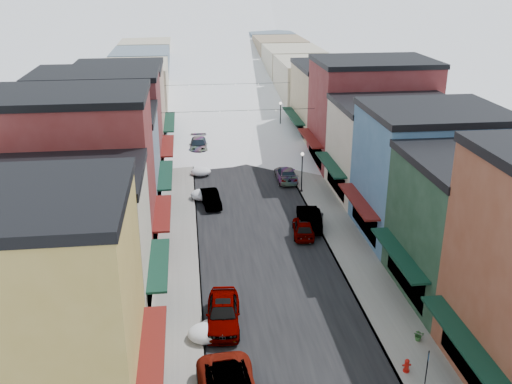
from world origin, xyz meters
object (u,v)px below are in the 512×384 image
object	(u,v)px
car_green_sedan	(309,218)
fire_hydrant	(407,366)
car_silver_sedan	(223,312)
car_dark_hatch	(211,198)
streetlamp_near	(302,167)
trash_can	(320,219)

from	to	relation	value
car_green_sedan	fire_hydrant	distance (m)	19.05
car_silver_sedan	car_dark_hatch	size ratio (longest dim) A/B	1.22
streetlamp_near	trash_can	bearing A→B (deg)	-90.00
car_silver_sedan	streetlamp_near	world-z (taller)	streetlamp_near
car_green_sedan	streetlamp_near	world-z (taller)	streetlamp_near
car_silver_sedan	car_dark_hatch	distance (m)	18.94
car_green_sedan	car_dark_hatch	bearing A→B (deg)	-29.52
car_silver_sedan	car_dark_hatch	bearing A→B (deg)	94.30
trash_can	fire_hydrant	bearing A→B (deg)	-88.82
car_dark_hatch	fire_hydrant	size ratio (longest dim) A/B	5.27
trash_can	streetlamp_near	size ratio (longest dim) A/B	0.26
car_silver_sedan	car_green_sedan	size ratio (longest dim) A/B	1.01
car_silver_sedan	trash_can	bearing A→B (deg)	60.52
car_green_sedan	streetlamp_near	bearing A→B (deg)	-90.77
car_dark_hatch	trash_can	xyz separation A→B (m)	(8.85, -5.71, -0.01)
streetlamp_near	car_dark_hatch	bearing A→B (deg)	-166.62
car_dark_hatch	streetlamp_near	bearing A→B (deg)	6.41
car_silver_sedan	car_green_sedan	distance (m)	15.57
car_silver_sedan	trash_can	size ratio (longest dim) A/B	4.96
car_dark_hatch	streetlamp_near	distance (m)	9.30
trash_can	streetlamp_near	bearing A→B (deg)	90.00
car_silver_sedan	streetlamp_near	bearing A→B (deg)	71.60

